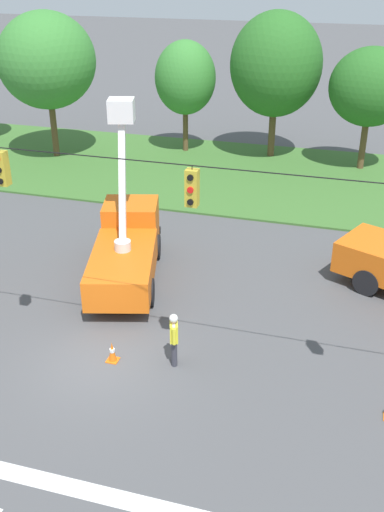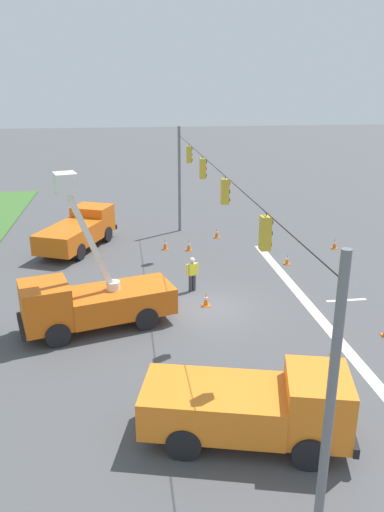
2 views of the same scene
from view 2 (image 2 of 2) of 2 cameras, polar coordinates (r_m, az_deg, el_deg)
ground_plane at (r=23.34m, az=2.27°, el=-5.98°), size 200.00×200.00×0.00m
lane_markings at (r=25.06m, az=16.15°, el=-4.93°), size 17.60×15.25×0.01m
signal_gantry at (r=21.82m, az=2.41°, el=5.01°), size 26.20×0.33×7.20m
utility_truck_bucket_lift at (r=21.40m, az=-11.47°, el=-4.85°), size 3.87×6.81×6.70m
utility_truck_support_near at (r=15.05m, az=7.01°, el=-16.61°), size 3.65×6.38×2.28m
utility_truck_support_far at (r=32.13m, az=-12.80°, el=2.91°), size 6.98×4.88×2.28m
road_worker at (r=24.84m, az=0.03°, el=-1.85°), size 0.36×0.62×1.77m
traffic_cone_foreground_left at (r=31.09m, az=-0.36°, el=1.22°), size 0.36×0.36×0.67m
traffic_cone_foreground_right at (r=23.45m, az=1.61°, el=-4.97°), size 0.36×0.36×0.67m
traffic_cone_mid_left at (r=31.33m, az=-3.09°, el=1.34°), size 0.36×0.36×0.67m
traffic_cone_mid_right at (r=32.71m, az=15.99°, el=1.37°), size 0.36×0.36×0.65m
traffic_cone_near_bucket at (r=29.25m, az=10.81°, el=-0.40°), size 0.36×0.36×0.59m
traffic_cone_lane_edge_a at (r=33.71m, az=2.85°, el=2.64°), size 0.36×0.36×0.66m
traffic_cone_far_right at (r=20.12m, az=16.17°, el=-9.88°), size 0.36×0.36×0.82m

